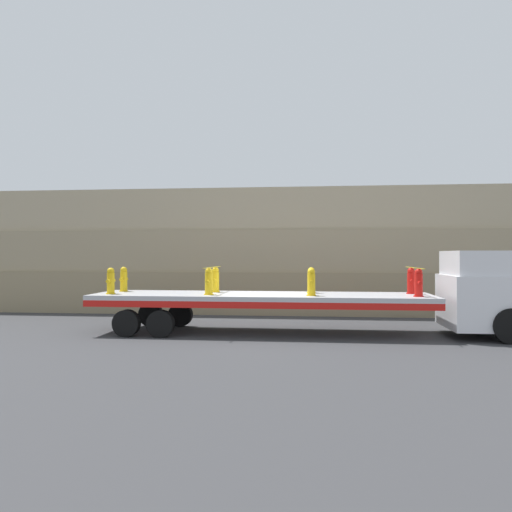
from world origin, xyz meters
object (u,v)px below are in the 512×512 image
Objects in this scene: fire_hydrant_red_near_3 at (419,283)px; flatbed_trailer at (244,300)px; fire_hydrant_yellow_near_0 at (111,281)px; fire_hydrant_yellow_far_1 at (216,280)px; fire_hydrant_yellow_near_2 at (311,282)px; fire_hydrant_yellow_far_0 at (124,279)px; fire_hydrant_yellow_near_1 at (209,282)px; fire_hydrant_yellow_far_2 at (311,280)px; truck_cab at (484,294)px; fire_hydrant_red_far_3 at (411,281)px.

flatbed_trailer is at bearing 174.04° from fire_hydrant_red_near_3.
fire_hydrant_yellow_near_0 is at bearing 180.00° from fire_hydrant_red_near_3.
fire_hydrant_yellow_near_2 is (3.23, -1.13, 0.00)m from fire_hydrant_yellow_far_1.
fire_hydrant_yellow_far_0 and fire_hydrant_yellow_near_1 have the same top height.
fire_hydrant_yellow_near_0 is 3.42m from fire_hydrant_yellow_far_1.
fire_hydrant_yellow_near_2 and fire_hydrant_yellow_far_2 have the same top height.
fire_hydrant_yellow_near_0 and fire_hydrant_yellow_near_2 have the same top height.
truck_cab is 5.35m from fire_hydrant_yellow_near_2.
fire_hydrant_yellow_near_1 is 6.46m from fire_hydrant_red_near_3.
flatbed_trailer is 1.34m from fire_hydrant_yellow_far_1.
truck_cab is 3.13× the size of fire_hydrant_yellow_near_2.
truck_cab is 5.35m from fire_hydrant_yellow_far_2.
fire_hydrant_yellow_far_2 is (6.46, 0.00, 0.00)m from fire_hydrant_yellow_far_0.
fire_hydrant_yellow_near_0 is 1.00× the size of fire_hydrant_yellow_far_0.
truck_cab reaches higher than flatbed_trailer.
flatbed_trailer is at bearing -174.04° from fire_hydrant_red_far_3.
fire_hydrant_yellow_far_1 reaches higher than flatbed_trailer.
flatbed_trailer is at bearing -7.52° from fire_hydrant_yellow_far_0.
fire_hydrant_yellow_far_0 is 1.00× the size of fire_hydrant_red_near_3.
fire_hydrant_yellow_near_2 is at bearing -19.28° from fire_hydrant_yellow_far_1.
fire_hydrant_red_far_3 is at bearing 6.65° from fire_hydrant_yellow_near_0.
truck_cab is 3.13× the size of fire_hydrant_yellow_far_0.
fire_hydrant_yellow_far_0 is 3.23m from fire_hydrant_yellow_far_1.
fire_hydrant_yellow_near_1 is at bearing 180.00° from fire_hydrant_yellow_near_2.
fire_hydrant_yellow_near_0 is at bearing -90.00° from fire_hydrant_yellow_far_0.
fire_hydrant_red_far_3 is at bearing 0.00° from fire_hydrant_yellow_far_0.
fire_hydrant_yellow_near_0 is at bearing 180.00° from fire_hydrant_yellow_near_2.
fire_hydrant_red_near_3 is (5.41, -0.56, 0.62)m from flatbed_trailer.
fire_hydrant_yellow_near_0 is 6.56m from fire_hydrant_yellow_far_2.
fire_hydrant_yellow_far_0 is at bearing 172.48° from flatbed_trailer.
fire_hydrant_yellow_far_0 is at bearing 160.72° from fire_hydrant_yellow_near_1.
fire_hydrant_yellow_far_2 is at bearing 90.00° from fire_hydrant_yellow_near_2.
fire_hydrant_yellow_far_1 is at bearing 90.00° from fire_hydrant_yellow_near_1.
fire_hydrant_yellow_far_1 is 3.23m from fire_hydrant_yellow_far_2.
fire_hydrant_yellow_far_1 is at bearing 180.00° from fire_hydrant_red_far_3.
fire_hydrant_yellow_near_1 is at bearing -90.00° from fire_hydrant_yellow_far_1.
fire_hydrant_yellow_far_0 is 6.56m from fire_hydrant_yellow_near_2.
fire_hydrant_yellow_near_2 is 1.13m from fire_hydrant_yellow_far_2.
fire_hydrant_yellow_far_2 is at bearing 160.72° from fire_hydrant_red_near_3.
fire_hydrant_yellow_far_0 is at bearing 180.00° from fire_hydrant_yellow_far_2.
fire_hydrant_yellow_far_0 and fire_hydrant_red_far_3 have the same top height.
fire_hydrant_red_near_3 is at bearing 0.00° from fire_hydrant_yellow_near_2.
fire_hydrant_yellow_far_1 is at bearing 176.21° from truck_cab.
fire_hydrant_yellow_near_1 is (3.23, 0.00, 0.00)m from fire_hydrant_yellow_near_0.
fire_hydrant_yellow_near_0 reaches higher than flatbed_trailer.
flatbed_trailer is 12.77× the size of fire_hydrant_yellow_near_1.
fire_hydrant_yellow_near_1 is 3.42m from fire_hydrant_yellow_far_2.
fire_hydrant_red_far_3 is (6.46, 0.00, 0.00)m from fire_hydrant_yellow_far_1.
fire_hydrant_yellow_far_2 is (-5.31, 0.56, 0.35)m from truck_cab.
fire_hydrant_yellow_far_1 is (3.23, 0.00, 0.00)m from fire_hydrant_yellow_far_0.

